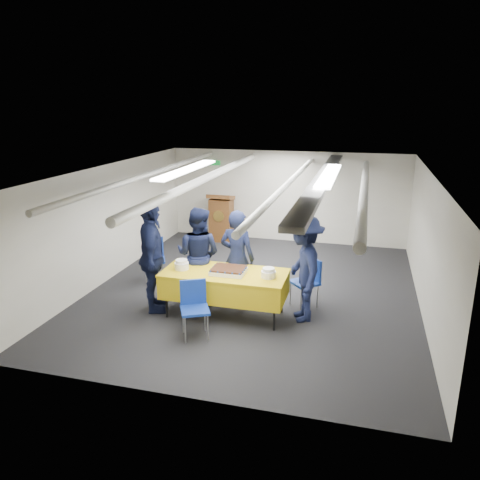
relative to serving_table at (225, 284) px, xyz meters
name	(u,v)px	position (x,y,z in m)	size (l,w,h in m)	color
ground	(254,290)	(0.23, 1.15, -0.56)	(7.00, 7.00, 0.00)	black
room_shell	(265,194)	(0.33, 1.56, 1.25)	(6.00, 7.00, 2.30)	beige
serving_table	(225,284)	(0.00, 0.00, 0.00)	(2.07, 0.93, 0.77)	black
sheet_cake	(229,270)	(0.08, -0.03, 0.26)	(0.57, 0.44, 0.10)	white
plate_stack_left	(182,265)	(-0.74, -0.05, 0.29)	(0.24, 0.24, 0.17)	white
plate_stack_right	(269,273)	(0.75, -0.05, 0.28)	(0.24, 0.24, 0.16)	white
podium	(221,217)	(-1.37, 4.20, 0.05)	(0.62, 0.53, 1.25)	brown
chair_near	(194,303)	(-0.25, -0.79, -0.03)	(0.56, 0.56, 0.87)	gray
chair_right	(309,277)	(1.31, 0.74, -0.03)	(0.59, 0.59, 0.87)	gray
chair_left	(154,255)	(-1.84, 1.17, -0.03)	(0.56, 0.56, 0.87)	gray
sailor_a	(237,258)	(0.08, 0.50, 0.30)	(0.63, 0.41, 1.72)	black
sailor_b	(198,255)	(-0.63, 0.48, 0.30)	(0.84, 0.65, 1.73)	black
sailor_c	(152,258)	(-1.23, -0.14, 0.40)	(1.13, 0.47, 1.92)	black
sailor_d	(303,268)	(1.27, 0.18, 0.34)	(1.16, 0.67, 1.79)	black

